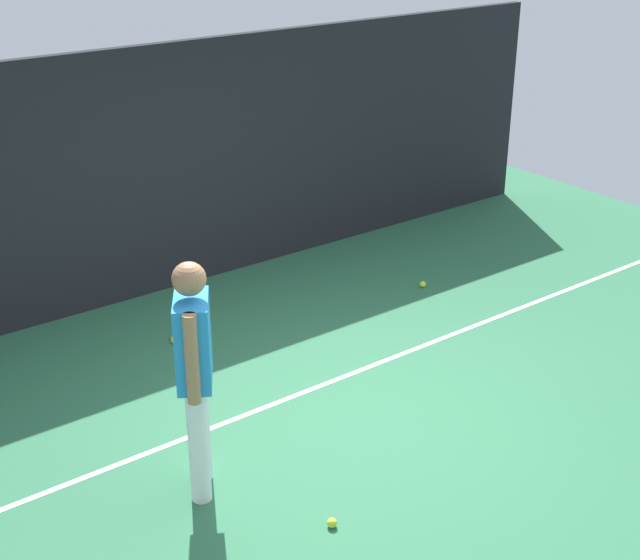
# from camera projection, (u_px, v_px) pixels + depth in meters

# --- Properties ---
(ground_plane) EXTENTS (12.00, 12.00, 0.00)m
(ground_plane) POSITION_uv_depth(u_px,v_px,m) (350.00, 411.00, 7.20)
(ground_plane) COLOR #2D6B47
(back_fence) EXTENTS (10.00, 0.10, 2.46)m
(back_fence) POSITION_uv_depth(u_px,v_px,m) (160.00, 172.00, 8.88)
(back_fence) COLOR black
(back_fence) RESTS_ON ground
(court_line) EXTENTS (9.00, 0.05, 0.00)m
(court_line) POSITION_uv_depth(u_px,v_px,m) (316.00, 387.00, 7.53)
(court_line) COLOR white
(court_line) RESTS_ON ground
(tennis_player) EXTENTS (0.40, 0.46, 1.70)m
(tennis_player) POSITION_uv_depth(u_px,v_px,m) (195.00, 366.00, 5.91)
(tennis_player) COLOR white
(tennis_player) RESTS_ON ground
(tennis_racket) EXTENTS (0.48, 0.61, 0.03)m
(tennis_racket) POSITION_uv_depth(u_px,v_px,m) (188.00, 337.00, 8.32)
(tennis_racket) COLOR black
(tennis_racket) RESTS_ON ground
(tennis_ball_near_player) EXTENTS (0.07, 0.07, 0.07)m
(tennis_ball_near_player) POSITION_uv_depth(u_px,v_px,m) (423.00, 284.00, 9.34)
(tennis_ball_near_player) COLOR #CCE033
(tennis_ball_near_player) RESTS_ON ground
(tennis_ball_by_fence) EXTENTS (0.07, 0.07, 0.07)m
(tennis_ball_by_fence) POSITION_uv_depth(u_px,v_px,m) (332.00, 523.00, 5.91)
(tennis_ball_by_fence) COLOR #CCE033
(tennis_ball_by_fence) RESTS_ON ground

